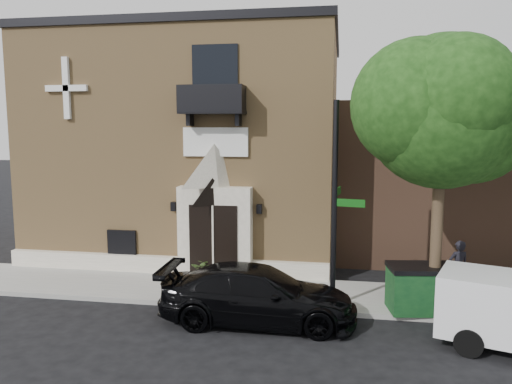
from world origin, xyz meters
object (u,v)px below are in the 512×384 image
Objects in this scene: street_sign at (335,205)px; black_sedan at (258,295)px; fire_hydrant at (476,303)px; dumpster at (425,288)px; pedestrian_near at (458,268)px.

black_sedan is at bearing -138.35° from street_sign.
fire_hydrant is at bearing 7.54° from street_sign.
dumpster is (2.59, 0.03, -2.35)m from street_sign.
street_sign is 3.45× the size of pedestrian_near.
black_sedan is 2.48× the size of dumpster.
street_sign is at bearing 6.18° from pedestrian_near.
dumpster is 1.26× the size of pedestrian_near.
dumpster is (-1.35, 0.24, 0.27)m from fire_hydrant.
dumpster is at bearing 11.27° from street_sign.
dumpster is at bearing 35.07° from pedestrian_near.
black_sedan reaches higher than fire_hydrant.
black_sedan is 4.81m from dumpster.
dumpster is (4.64, 1.27, 0.04)m from black_sedan.
street_sign reaches higher than black_sedan.
pedestrian_near reaches higher than black_sedan.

